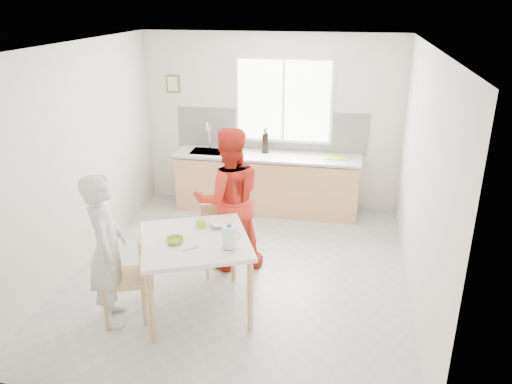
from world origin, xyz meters
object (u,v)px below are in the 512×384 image
dining_table (195,246)px  chair_left (130,273)px  person_white (107,250)px  wine_bottle_b (264,143)px  person_red (229,199)px  wine_bottle_a (266,143)px  chair_far (218,235)px  milk_jug (230,237)px  bowl_white (220,224)px  bowl_green (175,241)px

dining_table → chair_left: chair_left is taller
dining_table → chair_left: bearing=-156.8°
person_white → wine_bottle_b: 3.40m
person_red → wine_bottle_a: (0.13, 1.87, 0.19)m
dining_table → chair_far: 0.93m
person_red → wine_bottle_a: bearing=-117.3°
chair_left → dining_table: bearing=90.0°
milk_jug → wine_bottle_b: (-0.18, 3.01, 0.09)m
bowl_white → milk_jug: size_ratio=0.88×
chair_far → person_red: size_ratio=0.47×
chair_left → chair_far: bearing=128.4°
chair_left → wine_bottle_a: 3.31m
chair_left → wine_bottle_b: (0.85, 3.15, 0.54)m
milk_jug → person_red: bearing=80.8°
wine_bottle_b → bowl_green: bearing=-97.4°
chair_left → bowl_white: chair_left is taller
dining_table → person_red: person_red is taller
person_white → person_red: 1.64m
chair_far → person_white: bearing=-146.5°
person_red → milk_jug: person_red is taller
bowl_green → wine_bottle_b: (0.39, 3.01, 0.20)m
chair_left → bowl_white: size_ratio=4.46×
dining_table → wine_bottle_b: 2.91m
person_white → wine_bottle_a: (1.06, 3.22, 0.27)m
dining_table → chair_left: 0.72m
bowl_white → chair_far: bearing=108.1°
chair_far → milk_jug: bearing=-91.4°
wine_bottle_a → bowl_white: bearing=-91.8°
person_red → milk_jug: bearing=80.8°
person_white → wine_bottle_b: size_ratio=5.42×
bowl_white → person_white: bearing=-144.8°
bowl_green → wine_bottle_a: wine_bottle_a is taller
chair_left → wine_bottle_b: wine_bottle_b is taller
chair_far → person_white: 1.51m
chair_far → bowl_green: bearing=-122.5°
chair_left → chair_far: chair_left is taller
person_red → wine_bottle_a: size_ratio=5.56×
chair_far → wine_bottle_b: bearing=60.3°
bowl_white → wine_bottle_b: 2.54m
person_white → milk_jug: person_white is taller
bowl_green → chair_left: bearing=-162.8°
bowl_white → wine_bottle_b: bearing=88.8°
dining_table → wine_bottle_a: size_ratio=4.51×
chair_far → milk_jug: size_ratio=3.41×
person_red → bowl_white: bearing=71.4°
bowl_green → wine_bottle_a: bearing=82.0°
bowl_white → milk_jug: bearing=-64.3°
person_white → bowl_white: person_white is taller
chair_left → person_red: size_ratio=0.54×
bowl_white → wine_bottle_a: 2.54m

